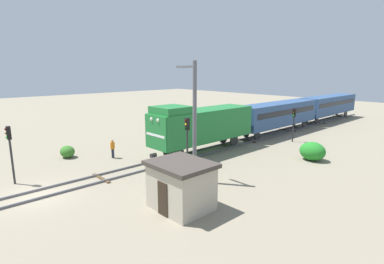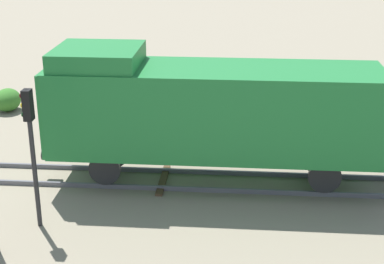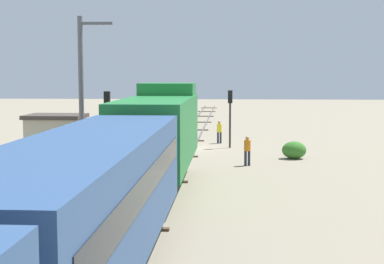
{
  "view_description": "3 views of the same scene",
  "coord_description": "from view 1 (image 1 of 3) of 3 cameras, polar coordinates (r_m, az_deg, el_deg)",
  "views": [
    {
      "loc": [
        19.54,
        -4.85,
        7.73
      ],
      "look_at": [
        0.45,
        12.92,
        2.33
      ],
      "focal_mm": 28.0,
      "sensor_mm": 36.0,
      "label": 1
    },
    {
      "loc": [
        18.69,
        15.6,
        8.96
      ],
      "look_at": [
        -0.45,
        14.02,
        1.72
      ],
      "focal_mm": 55.0,
      "sensor_mm": 36.0,
      "label": 2
    },
    {
      "loc": [
        -3.22,
        40.9,
        5.26
      ],
      "look_at": [
        -1.25,
        10.87,
        2.25
      ],
      "focal_mm": 55.0,
      "sensor_mm": 36.0,
      "label": 3
    }
  ],
  "objects": [
    {
      "name": "passenger_car_trailing",
      "position": [
        51.51,
        24.59,
        4.83
      ],
      "size": [
        2.84,
        14.0,
        3.66
      ],
      "color": "#2D4C7A",
      "rests_on": "railway_track"
    },
    {
      "name": "worker_by_signal",
      "position": [
        27.62,
        -14.9,
        -2.82
      ],
      "size": [
        0.38,
        0.38,
        1.7
      ],
      "rotation": [
        0.0,
        0.0,
        5.26
      ],
      "color": "#262B38",
      "rests_on": "ground"
    },
    {
      "name": "bush_mid",
      "position": [
        29.24,
        -22.65,
        -3.47
      ],
      "size": [
        1.49,
        1.22,
        1.08
      ],
      "primitive_type": "ellipsoid",
      "color": "#346F26",
      "rests_on": "ground"
    },
    {
      "name": "bush_near",
      "position": [
        28.15,
        21.96,
        -3.41
      ],
      "size": [
        2.23,
        1.82,
        1.62
      ],
      "primitive_type": "ellipsoid",
      "color": "#237D26",
      "rests_on": "ground"
    },
    {
      "name": "traffic_signal_far",
      "position": [
        34.32,
        18.82,
        2.43
      ],
      "size": [
        0.32,
        0.34,
        3.69
      ],
      "color": "#262628",
      "rests_on": "ground"
    },
    {
      "name": "ground_plane",
      "position": [
        21.57,
        -27.45,
        -10.7
      ],
      "size": [
        156.4,
        156.4,
        0.0
      ],
      "primitive_type": "plane",
      "color": "gray"
    },
    {
      "name": "passenger_car_leading",
      "position": [
        38.52,
        16.12,
        3.46
      ],
      "size": [
        2.84,
        14.0,
        3.66
      ],
      "color": "#2D4C7A",
      "rests_on": "railway_track"
    },
    {
      "name": "traffic_signal_near",
      "position": [
        23.67,
        -31.38,
        -2.0
      ],
      "size": [
        0.32,
        0.34,
        4.06
      ],
      "color": "#262628",
      "rests_on": "ground"
    },
    {
      "name": "locomotive",
      "position": [
        28.01,
        1.87,
        1.49
      ],
      "size": [
        2.9,
        11.6,
        4.6
      ],
      "color": "#1E7233",
      "rests_on": "railway_track"
    },
    {
      "name": "traffic_signal_mid",
      "position": [
        22.24,
        -0.92,
        -0.65
      ],
      "size": [
        0.32,
        0.34,
        4.29
      ],
      "color": "#262628",
      "rests_on": "ground"
    },
    {
      "name": "relay_hut",
      "position": [
        17.11,
        -2.09,
        -10.07
      ],
      "size": [
        3.5,
        2.9,
        2.74
      ],
      "color": "#B2A893",
      "rests_on": "ground"
    },
    {
      "name": "catenary_mast",
      "position": [
        20.35,
        0.39,
        2.35
      ],
      "size": [
        1.94,
        0.28,
        8.36
      ],
      "color": "#595960",
      "rests_on": "ground"
    },
    {
      "name": "railway_track",
      "position": [
        21.54,
        -27.46,
        -10.52
      ],
      "size": [
        2.4,
        104.26,
        0.16
      ],
      "color": "#595960",
      "rests_on": "ground"
    }
  ]
}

